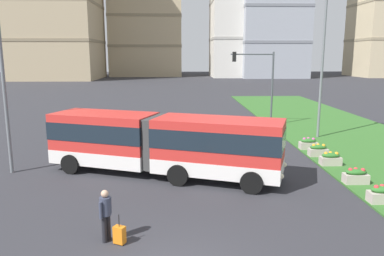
{
  "coord_description": "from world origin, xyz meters",
  "views": [
    {
      "loc": [
        0.13,
        -9.14,
        5.94
      ],
      "look_at": [
        0.79,
        10.05,
        2.2
      ],
      "focal_mm": 35.06,
      "sensor_mm": 36.0,
      "label": 1
    }
  ],
  "objects_px": {
    "articulated_bus": "(163,143)",
    "flower_planter_2": "(356,176)",
    "flower_planter_5": "(308,144)",
    "streetlight_median": "(322,61)",
    "flower_planter_1": "(382,194)",
    "rolling_suitcase": "(119,235)",
    "flower_planter_4": "(318,150)",
    "pedestrian_crossing": "(106,212)",
    "apartment_tower_centre": "(241,3)",
    "streetlight_left": "(3,71)",
    "apartment_tower_westcentre": "(147,5)",
    "traffic_light_far_right": "(259,76)",
    "car_grey_wagon": "(99,124)",
    "flower_planter_3": "(331,159)"
  },
  "relations": [
    {
      "from": "rolling_suitcase",
      "to": "traffic_light_far_right",
      "type": "distance_m",
      "value": 22.11
    },
    {
      "from": "traffic_light_far_right",
      "to": "rolling_suitcase",
      "type": "bearing_deg",
      "value": -113.24
    },
    {
      "from": "flower_planter_1",
      "to": "flower_planter_2",
      "type": "distance_m",
      "value": 2.32
    },
    {
      "from": "flower_planter_4",
      "to": "streetlight_median",
      "type": "xyz_separation_m",
      "value": [
        1.9,
        5.22,
        5.12
      ]
    },
    {
      "from": "car_grey_wagon",
      "to": "flower_planter_3",
      "type": "relative_size",
      "value": 4.05
    },
    {
      "from": "apartment_tower_centre",
      "to": "apartment_tower_westcentre",
      "type": "bearing_deg",
      "value": 163.75
    },
    {
      "from": "rolling_suitcase",
      "to": "flower_planter_4",
      "type": "relative_size",
      "value": 0.88
    },
    {
      "from": "flower_planter_1",
      "to": "flower_planter_5",
      "type": "bearing_deg",
      "value": 90.0
    },
    {
      "from": "pedestrian_crossing",
      "to": "flower_planter_1",
      "type": "distance_m",
      "value": 10.93
    },
    {
      "from": "pedestrian_crossing",
      "to": "streetlight_median",
      "type": "relative_size",
      "value": 0.17
    },
    {
      "from": "articulated_bus",
      "to": "flower_planter_2",
      "type": "distance_m",
      "value": 9.27
    },
    {
      "from": "rolling_suitcase",
      "to": "flower_planter_4",
      "type": "distance_m",
      "value": 14.25
    },
    {
      "from": "apartment_tower_centre",
      "to": "rolling_suitcase",
      "type": "bearing_deg",
      "value": -101.25
    },
    {
      "from": "traffic_light_far_right",
      "to": "streetlight_median",
      "type": "bearing_deg",
      "value": -54.12
    },
    {
      "from": "apartment_tower_westcentre",
      "to": "flower_planter_3",
      "type": "bearing_deg",
      "value": -79.56
    },
    {
      "from": "articulated_bus",
      "to": "car_grey_wagon",
      "type": "xyz_separation_m",
      "value": [
        -5.34,
        10.31,
        -0.9
      ]
    },
    {
      "from": "flower_planter_5",
      "to": "traffic_light_far_right",
      "type": "bearing_deg",
      "value": 100.53
    },
    {
      "from": "articulated_bus",
      "to": "car_grey_wagon",
      "type": "bearing_deg",
      "value": 117.37
    },
    {
      "from": "flower_planter_2",
      "to": "apartment_tower_centre",
      "type": "height_order",
      "value": "apartment_tower_centre"
    },
    {
      "from": "flower_planter_1",
      "to": "streetlight_median",
      "type": "bearing_deg",
      "value": 81.24
    },
    {
      "from": "streetlight_median",
      "to": "apartment_tower_westcentre",
      "type": "distance_m",
      "value": 91.27
    },
    {
      "from": "streetlight_left",
      "to": "flower_planter_1",
      "type": "bearing_deg",
      "value": -15.77
    },
    {
      "from": "flower_planter_5",
      "to": "apartment_tower_centre",
      "type": "height_order",
      "value": "apartment_tower_centre"
    },
    {
      "from": "flower_planter_4",
      "to": "streetlight_median",
      "type": "bearing_deg",
      "value": 69.98
    },
    {
      "from": "flower_planter_1",
      "to": "articulated_bus",
      "type": "bearing_deg",
      "value": 155.62
    },
    {
      "from": "streetlight_median",
      "to": "apartment_tower_centre",
      "type": "height_order",
      "value": "apartment_tower_centre"
    },
    {
      "from": "flower_planter_3",
      "to": "apartment_tower_centre",
      "type": "distance_m",
      "value": 89.91
    },
    {
      "from": "articulated_bus",
      "to": "streetlight_median",
      "type": "relative_size",
      "value": 1.17
    },
    {
      "from": "flower_planter_4",
      "to": "articulated_bus",
      "type": "bearing_deg",
      "value": -161.45
    },
    {
      "from": "flower_planter_5",
      "to": "apartment_tower_westcentre",
      "type": "distance_m",
      "value": 95.22
    },
    {
      "from": "traffic_light_far_right",
      "to": "apartment_tower_westcentre",
      "type": "relative_size",
      "value": 0.15
    },
    {
      "from": "pedestrian_crossing",
      "to": "traffic_light_far_right",
      "type": "xyz_separation_m",
      "value": [
        9.04,
        19.8,
        3.24
      ]
    },
    {
      "from": "rolling_suitcase",
      "to": "flower_planter_4",
      "type": "xyz_separation_m",
      "value": [
        10.12,
        10.03,
        0.11
      ]
    },
    {
      "from": "flower_planter_4",
      "to": "flower_planter_5",
      "type": "height_order",
      "value": "same"
    },
    {
      "from": "flower_planter_2",
      "to": "streetlight_left",
      "type": "xyz_separation_m",
      "value": [
        -16.82,
        2.43,
        4.76
      ]
    },
    {
      "from": "pedestrian_crossing",
      "to": "apartment_tower_centre",
      "type": "xyz_separation_m",
      "value": [
        19.45,
        95.3,
        18.95
      ]
    },
    {
      "from": "flower_planter_5",
      "to": "traffic_light_far_right",
      "type": "distance_m",
      "value": 9.23
    },
    {
      "from": "rolling_suitcase",
      "to": "flower_planter_2",
      "type": "distance_m",
      "value": 11.39
    },
    {
      "from": "traffic_light_far_right",
      "to": "streetlight_left",
      "type": "bearing_deg",
      "value": -141.1
    },
    {
      "from": "flower_planter_5",
      "to": "streetlight_median",
      "type": "height_order",
      "value": "streetlight_median"
    },
    {
      "from": "flower_planter_4",
      "to": "flower_planter_5",
      "type": "bearing_deg",
      "value": 90.0
    },
    {
      "from": "flower_planter_5",
      "to": "flower_planter_3",
      "type": "bearing_deg",
      "value": -90.0
    },
    {
      "from": "flower_planter_1",
      "to": "flower_planter_4",
      "type": "distance_m",
      "value": 7.11
    },
    {
      "from": "articulated_bus",
      "to": "streetlight_median",
      "type": "xyz_separation_m",
      "value": [
        10.92,
        8.24,
        3.89
      ]
    },
    {
      "from": "flower_planter_1",
      "to": "streetlight_median",
      "type": "xyz_separation_m",
      "value": [
        1.9,
        12.33,
        5.12
      ]
    },
    {
      "from": "pedestrian_crossing",
      "to": "flower_planter_4",
      "type": "xyz_separation_m",
      "value": [
        10.57,
        9.83,
        -0.58
      ]
    },
    {
      "from": "streetlight_left",
      "to": "apartment_tower_centre",
      "type": "distance_m",
      "value": 92.7
    },
    {
      "from": "streetlight_median",
      "to": "rolling_suitcase",
      "type": "bearing_deg",
      "value": -128.25
    },
    {
      "from": "streetlight_left",
      "to": "streetlight_median",
      "type": "bearing_deg",
      "value": 22.05
    },
    {
      "from": "pedestrian_crossing",
      "to": "streetlight_median",
      "type": "distance_m",
      "value": 20.06
    }
  ]
}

